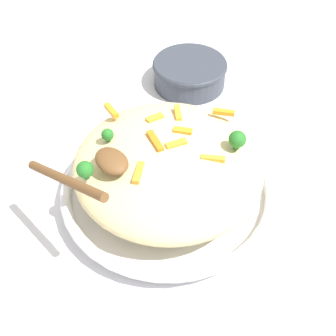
# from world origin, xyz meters

# --- Properties ---
(ground_plane) EXTENTS (2.40, 2.40, 0.00)m
(ground_plane) POSITION_xyz_m (0.00, 0.00, 0.00)
(ground_plane) COLOR silver
(serving_bowl) EXTENTS (0.33, 0.33, 0.04)m
(serving_bowl) POSITION_xyz_m (0.00, 0.00, 0.02)
(serving_bowl) COLOR silver
(serving_bowl) RESTS_ON ground_plane
(pasta_mound) EXTENTS (0.28, 0.28, 0.09)m
(pasta_mound) POSITION_xyz_m (0.00, 0.00, 0.08)
(pasta_mound) COLOR #DBC689
(pasta_mound) RESTS_ON serving_bowl
(carrot_piece_0) EXTENTS (0.03, 0.03, 0.01)m
(carrot_piece_0) POSITION_xyz_m (0.06, 0.03, 0.12)
(carrot_piece_0) COLOR orange
(carrot_piece_0) RESTS_ON pasta_mound
(carrot_piece_1) EXTENTS (0.04, 0.01, 0.01)m
(carrot_piece_1) POSITION_xyz_m (-0.12, -0.02, 0.12)
(carrot_piece_1) COLOR orange
(carrot_piece_1) RESTS_ON pasta_mound
(carrot_piece_2) EXTENTS (0.03, 0.03, 0.01)m
(carrot_piece_2) POSITION_xyz_m (-0.05, 0.06, 0.12)
(carrot_piece_2) COLOR orange
(carrot_piece_2) RESTS_ON pasta_mound
(carrot_piece_3) EXTENTS (0.02, 0.03, 0.01)m
(carrot_piece_3) POSITION_xyz_m (0.01, 0.01, 0.12)
(carrot_piece_3) COLOR orange
(carrot_piece_3) RESTS_ON pasta_mound
(carrot_piece_4) EXTENTS (0.03, 0.03, 0.01)m
(carrot_piece_4) POSITION_xyz_m (-0.01, 0.03, 0.12)
(carrot_piece_4) COLOR orange
(carrot_piece_4) RESTS_ON pasta_mound
(carrot_piece_5) EXTENTS (0.03, 0.03, 0.01)m
(carrot_piece_5) POSITION_xyz_m (-0.01, 0.12, 0.11)
(carrot_piece_5) COLOR orange
(carrot_piece_5) RESTS_ON pasta_mound
(carrot_piece_6) EXTENTS (0.01, 0.03, 0.01)m
(carrot_piece_6) POSITION_xyz_m (-0.06, 0.02, 0.12)
(carrot_piece_6) COLOR orange
(carrot_piece_6) RESTS_ON pasta_mound
(carrot_piece_7) EXTENTS (0.04, 0.02, 0.01)m
(carrot_piece_7) POSITION_xyz_m (-0.02, -0.01, 0.12)
(carrot_piece_7) COLOR orange
(carrot_piece_7) RESTS_ON pasta_mound
(carrot_piece_8) EXTENTS (0.03, 0.03, 0.01)m
(carrot_piece_8) POSITION_xyz_m (0.02, -0.06, 0.12)
(carrot_piece_8) COLOR orange
(carrot_piece_8) RESTS_ON pasta_mound
(broccoli_floret_0) EXTENTS (0.02, 0.02, 0.03)m
(broccoli_floret_0) POSITION_xyz_m (0.06, 0.08, 0.13)
(broccoli_floret_0) COLOR #205B1C
(broccoli_floret_0) RESTS_ON pasta_mound
(broccoli_floret_1) EXTENTS (0.02, 0.02, 0.03)m
(broccoli_floret_1) POSITION_xyz_m (-0.02, -0.12, 0.13)
(broccoli_floret_1) COLOR #205B1C
(broccoli_floret_1) RESTS_ON pasta_mound
(broccoli_floret_2) EXTENTS (0.02, 0.02, 0.02)m
(broccoli_floret_2) POSITION_xyz_m (-0.07, -0.06, 0.12)
(broccoli_floret_2) COLOR #205B1C
(broccoli_floret_2) RESTS_ON pasta_mound
(serving_spoon) EXTENTS (0.16, 0.11, 0.07)m
(serving_spoon) POSITION_xyz_m (-0.01, -0.11, 0.14)
(serving_spoon) COLOR brown
(serving_spoon) RESTS_ON pasta_mound
(companion_bowl) EXTENTS (0.15, 0.15, 0.05)m
(companion_bowl) POSITION_xyz_m (-0.22, 0.23, 0.03)
(companion_bowl) COLOR #333842
(companion_bowl) RESTS_ON ground_plane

